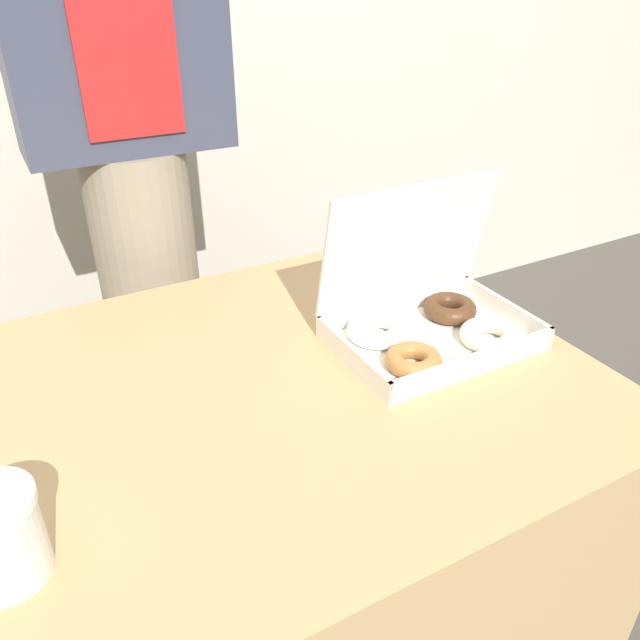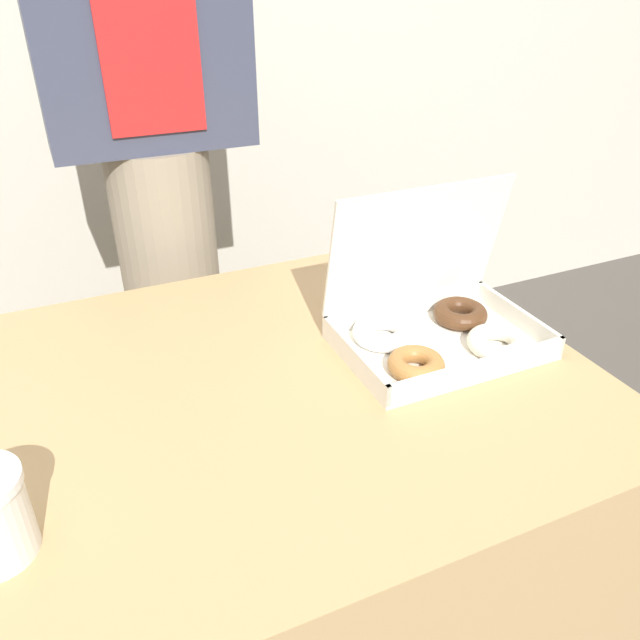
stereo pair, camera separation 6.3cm
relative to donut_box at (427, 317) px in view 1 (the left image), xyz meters
The scene contains 3 objects.
table 0.51m from the donut_box, behind, with size 1.07×0.84×0.71m.
donut_box is the anchor object (origin of this frame).
person_customer 0.79m from the donut_box, 116.44° to the left, with size 0.44×0.24×1.78m.
Camera 1 is at (-0.31, -0.77, 1.31)m, focal length 35.00 mm.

